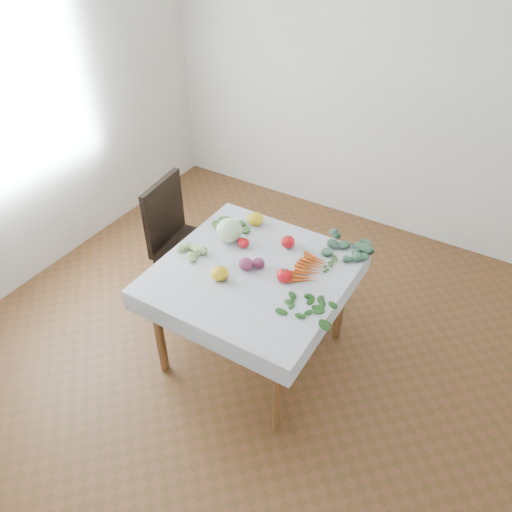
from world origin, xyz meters
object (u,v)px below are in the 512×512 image
Objects in this scene: cabbage at (229,230)px; heirloom_back at (255,219)px; table at (253,283)px; carrot_bunch at (310,269)px; chair at (179,235)px.

cabbage is 1.46× the size of heirloom_back.
carrot_bunch is (0.30, 0.18, 0.12)m from table.
heirloom_back is at bearing 18.69° from chair.
heirloom_back reaches higher than carrot_bunch.
table is 0.37m from carrot_bunch.
cabbage is at bearing 147.23° from table.
chair is 0.62m from heirloom_back.
chair reaches higher than table.
cabbage is 0.55× the size of carrot_bunch.
cabbage is (0.50, -0.06, 0.27)m from chair.
cabbage reaches higher than carrot_bunch.
cabbage reaches higher than heirloom_back.
heirloom_back is 0.37× the size of carrot_bunch.
carrot_bunch reaches higher than table.
table is 8.42× the size of heirloom_back.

